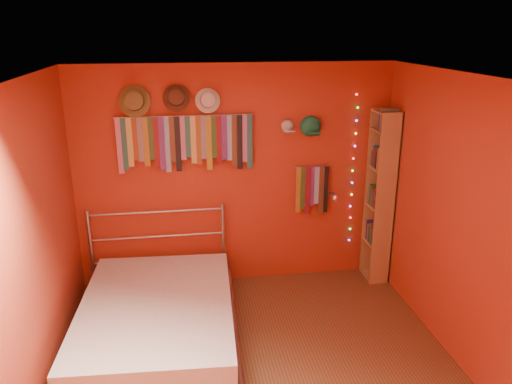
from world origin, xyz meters
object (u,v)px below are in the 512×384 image
bookshelf (383,196)px  bed (157,320)px  tie_rack (186,140)px  reading_lamp (334,197)px

bookshelf → bed: size_ratio=0.96×
tie_rack → bookshelf: bookshelf is taller
tie_rack → bed: bearing=-108.5°
reading_lamp → bed: 2.30m
bed → bookshelf: bearing=22.7°
tie_rack → bed: 1.86m
tie_rack → bookshelf: (2.19, -0.15, -0.69)m
tie_rack → bookshelf: bearing=-4.0°
tie_rack → reading_lamp: tie_rack is taller
bed → tie_rack: bearing=74.6°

